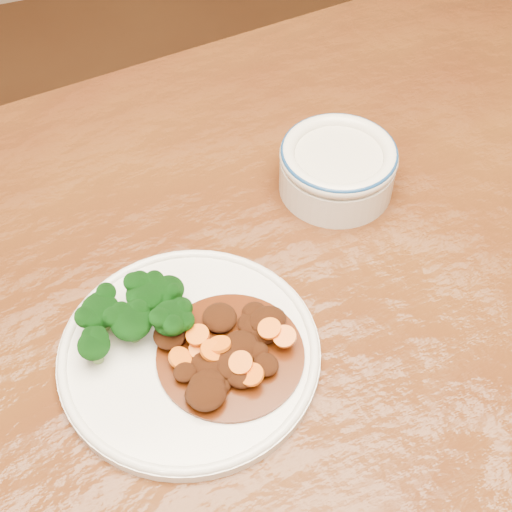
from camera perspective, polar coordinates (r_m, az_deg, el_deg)
name	(u,v)px	position (r m, az deg, el deg)	size (l,w,h in m)	color
dining_table	(304,370)	(0.73, 3.84, -9.05)	(1.61, 1.10, 0.75)	#502A0E
dinner_plate	(189,352)	(0.64, -5.35, -7.68)	(0.23, 0.23, 0.01)	silver
broccoli_florets	(136,313)	(0.64, -9.59, -4.52)	(0.10, 0.07, 0.04)	#658846
mince_stew	(227,354)	(0.62, -2.32, -7.84)	(0.13, 0.13, 0.02)	#481707
dip_bowl	(337,166)	(0.76, 6.54, 7.13)	(0.12, 0.12, 0.06)	beige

